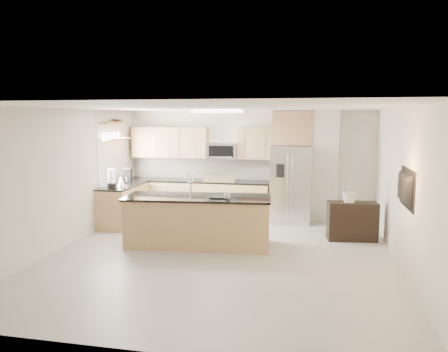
% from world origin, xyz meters
% --- Properties ---
extents(floor, '(6.50, 6.50, 0.00)m').
position_xyz_m(floor, '(0.00, 0.00, 0.00)').
color(floor, '#AFADA7').
rests_on(floor, ground).
extents(ceiling, '(6.00, 6.50, 0.02)m').
position_xyz_m(ceiling, '(0.00, 0.00, 2.60)').
color(ceiling, white).
rests_on(ceiling, wall_back).
extents(wall_back, '(6.00, 0.02, 2.60)m').
position_xyz_m(wall_back, '(0.00, 3.25, 1.30)').
color(wall_back, beige).
rests_on(wall_back, floor).
extents(wall_front, '(6.00, 0.02, 2.60)m').
position_xyz_m(wall_front, '(0.00, -3.25, 1.30)').
color(wall_front, beige).
rests_on(wall_front, floor).
extents(wall_left, '(0.02, 6.50, 2.60)m').
position_xyz_m(wall_left, '(-3.00, 0.00, 1.30)').
color(wall_left, beige).
rests_on(wall_left, floor).
extents(wall_right, '(0.02, 6.50, 2.60)m').
position_xyz_m(wall_right, '(3.00, 0.00, 1.30)').
color(wall_right, beige).
rests_on(wall_right, floor).
extents(back_counter, '(3.55, 0.66, 1.44)m').
position_xyz_m(back_counter, '(-1.23, 2.93, 0.47)').
color(back_counter, tan).
rests_on(back_counter, floor).
extents(left_counter, '(0.66, 1.50, 0.92)m').
position_xyz_m(left_counter, '(-2.67, 1.85, 0.46)').
color(left_counter, tan).
rests_on(left_counter, floor).
extents(range, '(0.76, 0.64, 1.14)m').
position_xyz_m(range, '(-0.60, 2.92, 0.47)').
color(range, black).
rests_on(range, floor).
extents(upper_cabinets, '(3.50, 0.33, 0.75)m').
position_xyz_m(upper_cabinets, '(-1.30, 3.09, 1.83)').
color(upper_cabinets, '#A68359').
rests_on(upper_cabinets, wall_back).
extents(microwave, '(0.76, 0.40, 0.40)m').
position_xyz_m(microwave, '(-0.60, 3.04, 1.63)').
color(microwave, '#BABABC').
rests_on(microwave, upper_cabinets).
extents(refrigerator, '(0.92, 0.78, 1.78)m').
position_xyz_m(refrigerator, '(1.06, 2.87, 0.89)').
color(refrigerator, '#BABABC').
rests_on(refrigerator, floor).
extents(partition_column, '(0.60, 0.30, 2.60)m').
position_xyz_m(partition_column, '(1.82, 3.10, 1.30)').
color(partition_column, beige).
rests_on(partition_column, floor).
extents(window, '(0.04, 1.15, 1.65)m').
position_xyz_m(window, '(-2.98, 1.85, 1.65)').
color(window, white).
rests_on(window, wall_left).
extents(shelf_lower, '(0.30, 1.20, 0.04)m').
position_xyz_m(shelf_lower, '(-2.85, 1.95, 1.95)').
color(shelf_lower, olive).
rests_on(shelf_lower, wall_left).
extents(shelf_upper, '(0.30, 1.20, 0.04)m').
position_xyz_m(shelf_upper, '(-2.85, 1.95, 2.32)').
color(shelf_upper, olive).
rests_on(shelf_upper, wall_left).
extents(ceiling_fixture, '(1.00, 0.50, 0.06)m').
position_xyz_m(ceiling_fixture, '(-0.40, 1.60, 2.56)').
color(ceiling_fixture, white).
rests_on(ceiling_fixture, ceiling).
extents(island, '(2.83, 1.24, 1.38)m').
position_xyz_m(island, '(-0.56, 0.60, 0.48)').
color(island, tan).
rests_on(island, floor).
extents(credenza, '(1.00, 0.52, 0.77)m').
position_xyz_m(credenza, '(2.35, 1.57, 0.38)').
color(credenza, black).
rests_on(credenza, floor).
extents(cup, '(0.16, 0.16, 0.10)m').
position_xyz_m(cup, '(0.04, 0.42, 1.00)').
color(cup, silver).
rests_on(cup, island).
extents(platter, '(0.51, 0.51, 0.02)m').
position_xyz_m(platter, '(-0.17, 0.59, 0.96)').
color(platter, black).
rests_on(platter, island).
extents(blender, '(0.18, 0.18, 0.42)m').
position_xyz_m(blender, '(-2.67, 1.31, 1.10)').
color(blender, black).
rests_on(blender, left_counter).
extents(kettle, '(0.20, 0.20, 0.25)m').
position_xyz_m(kettle, '(-2.62, 1.68, 1.03)').
color(kettle, '#BABABC').
rests_on(kettle, left_counter).
extents(coffee_maker, '(0.22, 0.25, 0.33)m').
position_xyz_m(coffee_maker, '(-2.69, 2.19, 1.08)').
color(coffee_maker, black).
rests_on(coffee_maker, left_counter).
extents(bowl, '(0.42, 0.42, 0.08)m').
position_xyz_m(bowl, '(-2.85, 2.06, 2.38)').
color(bowl, '#BABABC').
rests_on(bowl, shelf_upper).
extents(flower_vase, '(0.72, 0.65, 0.71)m').
position_xyz_m(flower_vase, '(2.30, 1.52, 1.12)').
color(flower_vase, beige).
rests_on(flower_vase, credenza).
extents(television, '(0.14, 1.08, 0.62)m').
position_xyz_m(television, '(2.91, -0.20, 1.35)').
color(television, black).
rests_on(television, wall_right).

